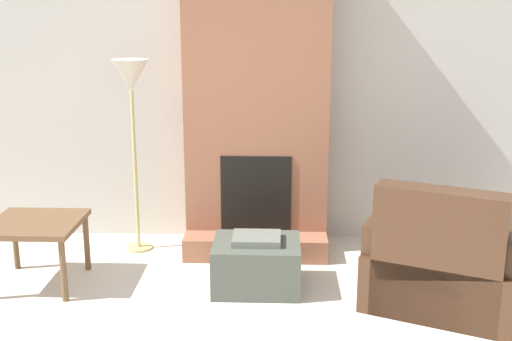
{
  "coord_description": "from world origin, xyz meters",
  "views": [
    {
      "loc": [
        0.19,
        -2.68,
        2.0
      ],
      "look_at": [
        0.0,
        2.32,
        0.7
      ],
      "focal_mm": 45.0,
      "sensor_mm": 36.0,
      "label": 1
    }
  ],
  "objects_px": {
    "ottoman": "(257,264)",
    "armchair": "(443,266)",
    "floor_lamp_left": "(131,87)",
    "side_table": "(36,229)"
  },
  "relations": [
    {
      "from": "floor_lamp_left",
      "to": "side_table",
      "type": "bearing_deg",
      "value": -128.38
    },
    {
      "from": "ottoman",
      "to": "armchair",
      "type": "distance_m",
      "value": 1.3
    },
    {
      "from": "ottoman",
      "to": "floor_lamp_left",
      "type": "distance_m",
      "value": 1.73
    },
    {
      "from": "ottoman",
      "to": "armchair",
      "type": "relative_size",
      "value": 0.49
    },
    {
      "from": "side_table",
      "to": "floor_lamp_left",
      "type": "height_order",
      "value": "floor_lamp_left"
    },
    {
      "from": "side_table",
      "to": "floor_lamp_left",
      "type": "xyz_separation_m",
      "value": [
        0.58,
        0.73,
        0.94
      ]
    },
    {
      "from": "ottoman",
      "to": "floor_lamp_left",
      "type": "bearing_deg",
      "value": 144.19
    },
    {
      "from": "ottoman",
      "to": "floor_lamp_left",
      "type": "relative_size",
      "value": 0.39
    },
    {
      "from": "side_table",
      "to": "armchair",
      "type": "bearing_deg",
      "value": -4.22
    },
    {
      "from": "armchair",
      "to": "ottoman",
      "type": "bearing_deg",
      "value": 14.43
    }
  ]
}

